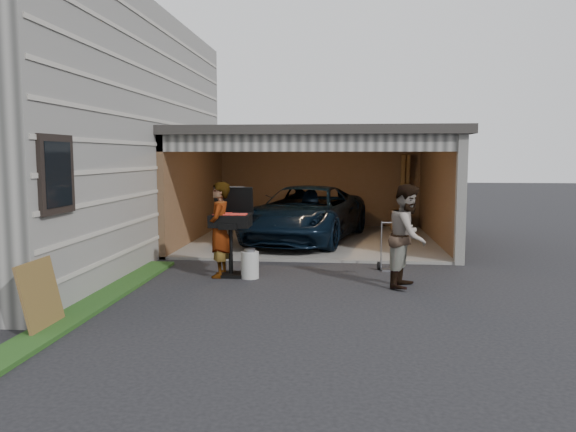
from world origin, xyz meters
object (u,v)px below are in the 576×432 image
(man, at_px, (408,236))
(hand_truck, at_px, (388,261))
(bbq_grill, at_px, (231,224))
(woman, at_px, (219,230))
(plywood_panel, at_px, (41,296))
(propane_tank, at_px, (250,265))
(minivan, at_px, (306,216))

(man, height_order, hand_truck, man)
(man, distance_m, bbq_grill, 3.25)
(woman, bearing_deg, man, 81.11)
(woman, xyz_separation_m, plywood_panel, (-1.60, -3.41, -0.43))
(woman, bearing_deg, hand_truck, 105.22)
(woman, relative_size, propane_tank, 3.58)
(minivan, distance_m, man, 5.18)
(man, height_order, propane_tank, man)
(minivan, height_order, hand_truck, minivan)
(hand_truck, bearing_deg, bbq_grill, -173.34)
(minivan, xyz_separation_m, bbq_grill, (-1.13, -4.15, 0.29))
(man, xyz_separation_m, propane_tank, (-2.81, 0.41, -0.64))
(propane_tank, bearing_deg, minivan, 80.27)
(woman, xyz_separation_m, propane_tank, (0.59, -0.07, -0.64))
(propane_tank, bearing_deg, bbq_grill, 154.88)
(minivan, bearing_deg, propane_tank, -86.86)
(man, xyz_separation_m, plywood_panel, (-5.00, -2.93, -0.43))
(minivan, relative_size, woman, 2.86)
(man, bearing_deg, hand_truck, 27.82)
(man, height_order, plywood_panel, man)
(hand_truck, bearing_deg, propane_tank, -167.67)
(minivan, height_order, propane_tank, minivan)
(minivan, height_order, woman, woman)
(minivan, xyz_separation_m, propane_tank, (-0.74, -4.33, -0.46))
(propane_tank, xyz_separation_m, hand_truck, (2.61, 0.99, -0.06))
(minivan, relative_size, hand_truck, 5.25)
(minivan, bearing_deg, woman, -94.48)
(propane_tank, bearing_deg, man, -8.20)
(plywood_panel, bearing_deg, minivan, 69.10)
(minivan, distance_m, woman, 4.47)
(woman, relative_size, hand_truck, 1.84)
(man, relative_size, plywood_panel, 1.92)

